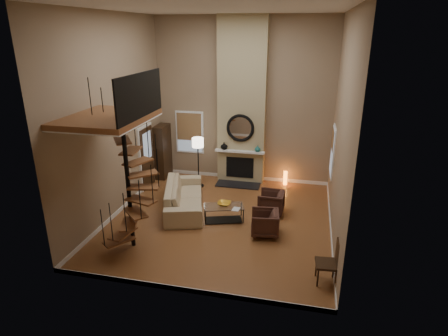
% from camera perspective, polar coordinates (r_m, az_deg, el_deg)
% --- Properties ---
extents(ground, '(6.00, 6.50, 0.01)m').
position_cam_1_polar(ground, '(10.80, -0.48, -7.73)').
color(ground, '#9B6032').
rests_on(ground, ground).
extents(back_wall, '(6.00, 0.02, 5.50)m').
position_cam_1_polar(back_wall, '(12.95, 2.85, 9.86)').
color(back_wall, '#957C60').
rests_on(back_wall, ground).
extents(front_wall, '(6.00, 0.02, 5.50)m').
position_cam_1_polar(front_wall, '(6.84, -6.82, 0.45)').
color(front_wall, '#957C60').
rests_on(front_wall, ground).
extents(left_wall, '(0.02, 6.50, 5.50)m').
position_cam_1_polar(left_wall, '(10.91, -16.17, 7.18)').
color(left_wall, '#957C60').
rests_on(left_wall, ground).
extents(right_wall, '(0.02, 6.50, 5.50)m').
position_cam_1_polar(right_wall, '(9.61, 17.24, 5.42)').
color(right_wall, '#957C60').
rests_on(right_wall, ground).
extents(ceiling, '(6.00, 6.50, 0.01)m').
position_cam_1_polar(ceiling, '(9.58, -0.58, 22.83)').
color(ceiling, silver).
rests_on(ceiling, back_wall).
extents(baseboard_back, '(6.00, 0.02, 0.12)m').
position_cam_1_polar(baseboard_back, '(13.67, 2.65, -1.32)').
color(baseboard_back, white).
rests_on(baseboard_back, ground).
extents(baseboard_front, '(6.00, 0.02, 0.12)m').
position_cam_1_polar(baseboard_front, '(8.14, -5.99, -17.67)').
color(baseboard_front, white).
rests_on(baseboard_front, ground).
extents(baseboard_left, '(0.02, 6.50, 0.12)m').
position_cam_1_polar(baseboard_left, '(11.76, -14.88, -5.69)').
color(baseboard_left, white).
rests_on(baseboard_left, ground).
extents(baseboard_right, '(0.02, 6.50, 0.12)m').
position_cam_1_polar(baseboard_right, '(10.57, 15.69, -8.81)').
color(baseboard_right, white).
rests_on(baseboard_right, ground).
extents(chimney_breast, '(1.60, 0.38, 5.50)m').
position_cam_1_polar(chimney_breast, '(12.77, 2.69, 9.71)').
color(chimney_breast, tan).
rests_on(chimney_breast, ground).
extents(hearth, '(1.50, 0.60, 0.04)m').
position_cam_1_polar(hearth, '(13.07, 2.12, -2.52)').
color(hearth, black).
rests_on(hearth, ground).
extents(firebox, '(0.95, 0.02, 0.72)m').
position_cam_1_polar(firebox, '(13.15, 2.38, 0.09)').
color(firebox, black).
rests_on(firebox, chimney_breast).
extents(mantel, '(1.70, 0.18, 0.06)m').
position_cam_1_polar(mantel, '(12.88, 2.36, 2.48)').
color(mantel, white).
rests_on(mantel, chimney_breast).
extents(mirror_frame, '(0.94, 0.10, 0.94)m').
position_cam_1_polar(mirror_frame, '(12.72, 2.46, 6.00)').
color(mirror_frame, black).
rests_on(mirror_frame, chimney_breast).
extents(mirror_disc, '(0.80, 0.01, 0.80)m').
position_cam_1_polar(mirror_disc, '(12.73, 2.47, 6.01)').
color(mirror_disc, white).
rests_on(mirror_disc, chimney_breast).
extents(vase_left, '(0.24, 0.24, 0.25)m').
position_cam_1_polar(vase_left, '(12.98, 0.01, 3.34)').
color(vase_left, black).
rests_on(vase_left, mantel).
extents(vase_right, '(0.20, 0.20, 0.21)m').
position_cam_1_polar(vase_right, '(12.79, 5.04, 2.92)').
color(vase_right, '#1B5F5A').
rests_on(vase_right, mantel).
extents(window_back, '(1.02, 0.06, 1.52)m').
position_cam_1_polar(window_back, '(13.62, -5.19, 5.45)').
color(window_back, white).
rests_on(window_back, back_wall).
extents(window_right, '(0.06, 1.02, 1.52)m').
position_cam_1_polar(window_right, '(11.83, 15.99, 2.52)').
color(window_right, white).
rests_on(window_right, right_wall).
extents(entry_door, '(0.10, 1.05, 2.16)m').
position_cam_1_polar(entry_door, '(12.88, -11.51, 1.61)').
color(entry_door, white).
rests_on(entry_door, ground).
extents(loft, '(1.70, 2.20, 1.09)m').
position_cam_1_polar(loft, '(8.81, -16.51, 7.48)').
color(loft, brown).
rests_on(loft, left_wall).
extents(spiral_stair, '(1.47, 1.47, 4.06)m').
position_cam_1_polar(spiral_stair, '(9.11, -14.14, -1.48)').
color(spiral_stair, black).
rests_on(spiral_stair, ground).
extents(hutch, '(0.40, 0.84, 1.89)m').
position_cam_1_polar(hutch, '(13.74, -9.22, 2.49)').
color(hutch, '#321F10').
rests_on(hutch, ground).
extents(sofa, '(1.77, 2.86, 0.78)m').
position_cam_1_polar(sofa, '(11.35, -6.07, -4.19)').
color(sofa, tan).
rests_on(sofa, ground).
extents(armchair_near, '(0.74, 0.73, 0.65)m').
position_cam_1_polar(armchair_near, '(11.06, 7.42, -5.15)').
color(armchair_near, '#44271F').
rests_on(armchair_near, ground).
extents(armchair_far, '(0.79, 0.77, 0.64)m').
position_cam_1_polar(armchair_far, '(9.93, 6.51, -8.18)').
color(armchair_far, '#44271F').
rests_on(armchair_far, ground).
extents(coffee_table, '(1.20, 0.85, 0.43)m').
position_cam_1_polar(coffee_table, '(10.61, -0.04, -6.54)').
color(coffee_table, silver).
rests_on(coffee_table, ground).
extents(bowl, '(0.37, 0.37, 0.09)m').
position_cam_1_polar(bowl, '(10.56, 0.02, -5.38)').
color(bowl, gold).
rests_on(bowl, coffee_table).
extents(book, '(0.22, 0.28, 0.03)m').
position_cam_1_polar(book, '(10.33, 1.67, -6.20)').
color(book, gray).
rests_on(book, coffee_table).
extents(floor_lamp, '(0.38, 0.38, 1.70)m').
position_cam_1_polar(floor_lamp, '(12.56, -3.94, 3.24)').
color(floor_lamp, black).
rests_on(floor_lamp, ground).
extents(accent_lamp, '(0.13, 0.13, 0.47)m').
position_cam_1_polar(accent_lamp, '(13.20, 9.17, -1.48)').
color(accent_lamp, orange).
rests_on(accent_lamp, ground).
extents(side_chair, '(0.49, 0.49, 0.98)m').
position_cam_1_polar(side_chair, '(8.39, 15.81, -13.23)').
color(side_chair, '#321F10').
rests_on(side_chair, ground).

